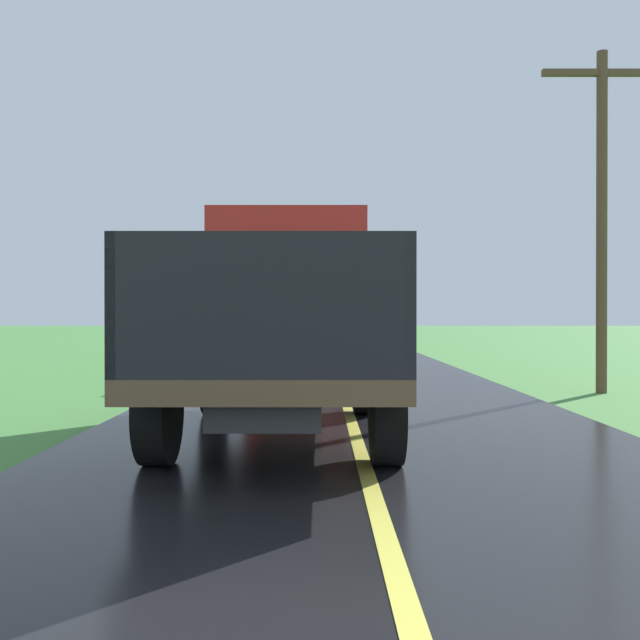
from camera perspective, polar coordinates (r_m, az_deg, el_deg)
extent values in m
cube|color=#2D2D30|center=(8.16, -2.95, -5.09)|extent=(0.90, 5.51, 0.24)
cube|color=brown|center=(8.14, -2.95, -3.69)|extent=(2.30, 5.80, 0.20)
cube|color=red|center=(10.08, -2.35, 3.06)|extent=(2.10, 1.90, 1.90)
cube|color=black|center=(11.05, -2.14, 4.55)|extent=(1.78, 0.02, 0.76)
cube|color=#232328|center=(7.30, -12.11, 0.94)|extent=(0.08, 3.85, 1.10)
cube|color=#232328|center=(7.16, 5.52, 0.95)|extent=(0.08, 3.85, 1.10)
cube|color=#232328|center=(5.27, -4.63, 1.16)|extent=(2.30, 0.08, 1.10)
cube|color=#232328|center=(9.03, -2.64, 0.84)|extent=(2.30, 0.08, 1.10)
cylinder|color=black|center=(10.05, -8.40, -4.63)|extent=(0.28, 1.00, 1.00)
cylinder|color=black|center=(9.96, 3.68, -4.68)|extent=(0.28, 1.00, 1.00)
cylinder|color=black|center=(6.74, -12.72, -7.12)|extent=(0.28, 1.00, 1.00)
cylinder|color=black|center=(6.60, 5.51, -7.27)|extent=(0.28, 1.00, 1.00)
ellipsoid|color=#8CAE35|center=(6.49, -2.43, -2.34)|extent=(0.45, 0.48, 0.41)
ellipsoid|color=#8CB231|center=(6.36, -5.47, -2.27)|extent=(0.51, 0.65, 0.40)
ellipsoid|color=#87B626|center=(5.95, -2.85, -2.19)|extent=(0.50, 0.49, 0.38)
ellipsoid|color=#7EB52F|center=(6.74, -10.26, 0.89)|extent=(0.41, 0.53, 0.39)
ellipsoid|color=#7DB122|center=(6.66, -4.25, -1.98)|extent=(0.58, 0.68, 0.37)
ellipsoid|color=#80B920|center=(5.54, 2.97, -2.85)|extent=(0.54, 0.60, 0.41)
ellipsoid|color=#74B02C|center=(7.60, -2.59, 0.28)|extent=(0.53, 0.55, 0.47)
ellipsoid|color=#77B52A|center=(8.54, 2.64, 2.93)|extent=(0.59, 0.60, 0.37)
ellipsoid|color=#7FAA28|center=(5.94, -2.46, 0.45)|extent=(0.52, 0.51, 0.41)
ellipsoid|color=#7DAA37|center=(7.30, -8.11, 3.23)|extent=(0.52, 0.68, 0.50)
ellipsoid|color=#74AA2F|center=(8.18, -3.44, 0.58)|extent=(0.49, 0.54, 0.50)
ellipsoid|color=#7FB62B|center=(5.60, 1.52, 4.00)|extent=(0.53, 0.58, 0.44)
ellipsoid|color=#8BC220|center=(7.22, 0.62, -1.96)|extent=(0.55, 0.68, 0.37)
cube|color=#2D2D30|center=(17.98, -1.44, -2.10)|extent=(0.90, 5.51, 0.24)
cube|color=brown|center=(17.97, -1.44, -1.46)|extent=(2.30, 5.80, 0.20)
cube|color=gold|center=(19.91, -1.29, 1.74)|extent=(2.10, 1.90, 1.90)
cube|color=black|center=(20.88, -1.22, 2.59)|extent=(1.79, 0.02, 0.76)
cube|color=maroon|center=(17.05, -5.26, 0.62)|extent=(0.08, 3.85, 1.10)
cube|color=maroon|center=(16.99, 2.21, 0.62)|extent=(0.08, 3.85, 1.10)
cube|color=maroon|center=(15.10, -1.74, 0.65)|extent=(2.30, 0.08, 1.10)
cube|color=maroon|center=(18.87, -1.36, 0.60)|extent=(2.30, 0.08, 1.10)
cylinder|color=black|center=(19.83, -4.33, -2.16)|extent=(0.28, 1.00, 1.00)
cylinder|color=black|center=(19.78, 1.75, -2.17)|extent=(0.28, 1.00, 1.00)
cylinder|color=black|center=(16.45, -5.26, -2.68)|extent=(0.28, 1.00, 1.00)
cylinder|color=black|center=(16.39, 2.08, -2.69)|extent=(0.28, 1.00, 1.00)
ellipsoid|color=#7AAA32|center=(16.65, -4.61, -0.60)|extent=(0.42, 0.51, 0.41)
ellipsoid|color=#7DBA28|center=(18.07, 0.85, 0.43)|extent=(0.43, 0.52, 0.39)
ellipsoid|color=#8CBA23|center=(17.93, -2.12, 0.50)|extent=(0.46, 0.48, 0.40)
ellipsoid|color=#7CC134|center=(17.83, -2.75, 0.42)|extent=(0.54, 0.67, 0.48)
ellipsoid|color=#86C232|center=(18.06, -0.26, 1.57)|extent=(0.58, 0.63, 0.51)
ellipsoid|color=#89BA36|center=(15.97, -4.83, 0.60)|extent=(0.54, 0.64, 0.43)
ellipsoid|color=#85C223|center=(17.71, -1.34, 0.47)|extent=(0.45, 0.50, 0.48)
ellipsoid|color=#83C220|center=(17.40, -0.32, 0.36)|extent=(0.50, 0.50, 0.51)
cylinder|color=brown|center=(14.37, 21.88, 7.31)|extent=(0.20, 0.20, 6.40)
cube|color=brown|center=(14.97, 21.91, 18.00)|extent=(2.25, 0.12, 0.12)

